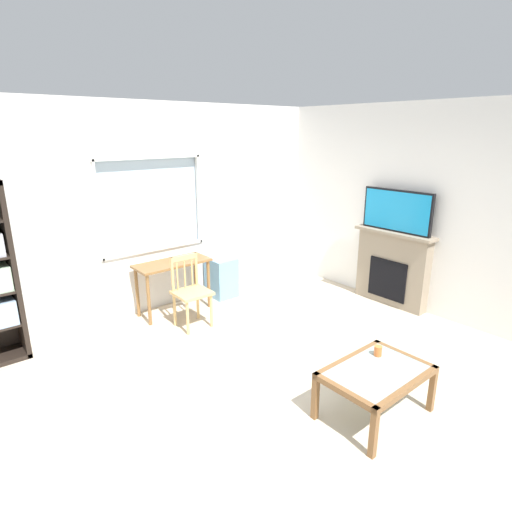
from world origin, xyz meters
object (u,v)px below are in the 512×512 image
at_px(plastic_drawer_unit, 221,277).
at_px(tv, 397,211).
at_px(wooden_chair, 191,291).
at_px(fireplace, 392,268).
at_px(coffee_table, 376,377).
at_px(desk_under_window, 173,270).
at_px(sippy_cup, 378,351).

xyz_separation_m(plastic_drawer_unit, tv, (1.66, -1.76, 1.05)).
relative_size(wooden_chair, fireplace, 0.79).
bearing_deg(plastic_drawer_unit, tv, -46.80).
height_order(wooden_chair, plastic_drawer_unit, wooden_chair).
xyz_separation_m(wooden_chair, tv, (2.52, -1.20, 0.88)).
xyz_separation_m(tv, coffee_table, (-2.24, -1.32, -0.97)).
xyz_separation_m(fireplace, tv, (-0.02, -0.00, 0.81)).
height_order(desk_under_window, tv, tv).
relative_size(fireplace, coffee_table, 1.26).
height_order(desk_under_window, sippy_cup, desk_under_window).
bearing_deg(tv, desk_under_window, 145.32).
bearing_deg(sippy_cup, coffee_table, -147.07).
distance_m(fireplace, sippy_cup, 2.36).
bearing_deg(desk_under_window, fireplace, -34.49).
xyz_separation_m(fireplace, sippy_cup, (-2.04, -1.18, -0.05)).
xyz_separation_m(plastic_drawer_unit, coffee_table, (-0.58, -3.08, 0.08)).
xyz_separation_m(tv, sippy_cup, (-2.03, -1.18, -0.86)).
xyz_separation_m(desk_under_window, wooden_chair, (-0.05, -0.51, -0.13)).
distance_m(wooden_chair, fireplace, 2.81).
distance_m(fireplace, tv, 0.81).
relative_size(plastic_drawer_unit, fireplace, 0.51).
relative_size(desk_under_window, sippy_cup, 11.09).
xyz_separation_m(desk_under_window, fireplace, (2.49, -1.71, -0.06)).
height_order(desk_under_window, plastic_drawer_unit, desk_under_window).
bearing_deg(fireplace, sippy_cup, -150.03).
height_order(tv, coffee_table, tv).
relative_size(wooden_chair, coffee_table, 0.99).
height_order(plastic_drawer_unit, sippy_cup, plastic_drawer_unit).
bearing_deg(wooden_chair, sippy_cup, -78.19).
relative_size(desk_under_window, tv, 0.99).
bearing_deg(sippy_cup, tv, 30.19).
height_order(fireplace, tv, tv).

